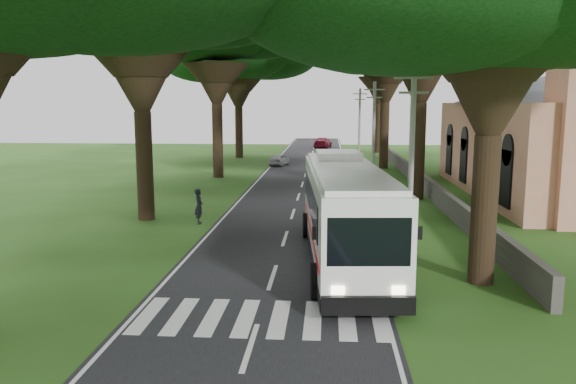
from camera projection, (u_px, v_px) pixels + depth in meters
ground at (267, 296)px, 18.71m from camera, size 140.00×140.00×0.00m
road at (302, 186)px, 43.34m from camera, size 8.00×120.00×0.04m
crosswalk at (259, 319)px, 16.74m from camera, size 8.00×3.00×0.01m
property_wall at (422, 182)px, 41.63m from camera, size 0.35×50.00×1.20m
church at (563, 125)px, 37.91m from camera, size 14.00×24.00×11.60m
pole_near at (411, 156)px, 23.58m from camera, size 1.60×0.24×8.00m
pole_mid at (374, 132)px, 43.28m from camera, size 1.60×0.24×8.00m
pole_far at (359, 123)px, 62.99m from camera, size 1.60×0.24×8.00m
tree_l_midb at (215, 26)px, 46.79m from camera, size 14.19×14.19×15.93m
tree_l_far at (238, 55)px, 64.73m from camera, size 15.07×15.07×15.22m
tree_r_midb at (387, 32)px, 53.57m from camera, size 16.25×16.25×16.64m
tree_r_far at (380, 52)px, 71.28m from camera, size 13.04×13.04×15.75m
coach_bus at (345, 211)px, 22.54m from camera, size 3.83×13.33×3.88m
distant_car_a at (279, 159)px, 57.77m from camera, size 2.20×3.82×1.22m
distant_car_c at (323, 142)px, 80.88m from camera, size 2.85×5.32×1.47m
pedestrian at (199, 206)px, 29.84m from camera, size 0.62×0.78×1.88m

